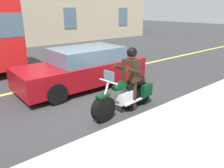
% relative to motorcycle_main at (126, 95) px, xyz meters
% --- Properties ---
extents(ground_plane, '(80.00, 80.00, 0.00)m').
position_rel_motorcycle_main_xyz_m(ground_plane, '(0.26, -1.39, -0.45)').
color(ground_plane, '#333335').
extents(lane_center_stripe, '(60.00, 0.16, 0.01)m').
position_rel_motorcycle_main_xyz_m(lane_center_stripe, '(0.26, -3.39, -0.45)').
color(lane_center_stripe, '#E5DB4C').
rests_on(lane_center_stripe, ground_plane).
extents(motorcycle_main, '(2.22, 0.74, 1.26)m').
position_rel_motorcycle_main_xyz_m(motorcycle_main, '(0.00, 0.00, 0.00)').
color(motorcycle_main, black).
rests_on(motorcycle_main, ground_plane).
extents(rider_main, '(0.66, 0.60, 1.74)m').
position_rel_motorcycle_main_xyz_m(rider_main, '(-0.19, -0.02, 0.58)').
color(rider_main, black).
rests_on(rider_main, ground_plane).
extents(car_silver, '(4.60, 1.92, 1.40)m').
position_rel_motorcycle_main_xyz_m(car_silver, '(-0.24, -2.46, 0.24)').
color(car_silver, maroon).
rests_on(car_silver, ground_plane).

